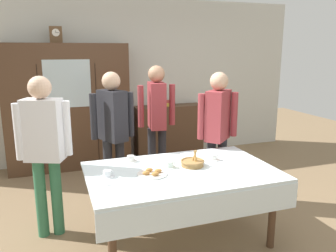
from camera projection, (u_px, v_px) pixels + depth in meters
name	position (u px, v px, depth m)	size (l,w,h in m)	color
ground_plane	(174.00, 228.00, 3.59)	(12.00, 12.00, 0.00)	#846B4C
back_wall	(121.00, 80.00, 5.73)	(6.40, 0.10, 2.70)	silver
dining_table	(183.00, 180.00, 3.23)	(1.80, 1.13, 0.73)	#4C3321
wall_cabinet	(68.00, 107.00, 5.26)	(1.86, 0.46, 1.96)	#4C3321
mantel_clock	(56.00, 35.00, 4.98)	(0.18, 0.11, 0.24)	brown
bookshelf_low	(169.00, 131.00, 5.96)	(1.20, 0.35, 0.91)	#4C3321
book_stack	(169.00, 103.00, 5.85)	(0.17, 0.23, 0.09)	#B29333
tea_cup_near_left	(131.00, 159.00, 3.49)	(0.13, 0.13, 0.06)	white
tea_cup_front_edge	(170.00, 165.00, 3.31)	(0.13, 0.13, 0.06)	silver
tea_cup_far_right	(107.00, 174.00, 3.06)	(0.13, 0.13, 0.06)	white
tea_cup_center	(213.00, 158.00, 3.54)	(0.13, 0.13, 0.06)	white
bread_basket	(192.00, 163.00, 3.35)	(0.24, 0.24, 0.16)	#9E7542
pastry_plate	(152.00, 173.00, 3.12)	(0.28, 0.28, 0.05)	white
spoon_mid_right	(111.00, 185.00, 2.88)	(0.12, 0.02, 0.01)	silver
spoon_far_left	(255.00, 164.00, 3.40)	(0.12, 0.02, 0.01)	silver
spoon_near_right	(183.00, 178.00, 3.04)	(0.12, 0.02, 0.01)	silver
person_by_cabinet	(218.00, 125.00, 4.04)	(0.52, 0.39, 1.61)	#232328
person_beside_shelf	(113.00, 125.00, 4.02)	(0.52, 0.41, 1.61)	#232328
person_near_right_end	(44.00, 142.00, 3.27)	(0.52, 0.32, 1.63)	#33704C
person_behind_table_right	(157.00, 114.00, 4.54)	(0.52, 0.38, 1.66)	#232328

